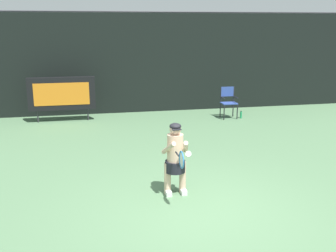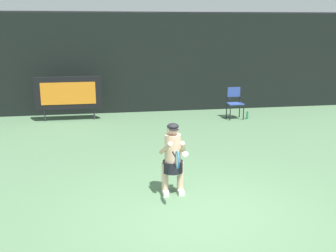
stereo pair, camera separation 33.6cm
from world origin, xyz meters
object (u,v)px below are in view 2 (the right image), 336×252
at_px(tennis_player, 173,157).
at_px(tennis_racket, 177,159).
at_px(water_bottle, 247,115).
at_px(scoreboard, 68,93).
at_px(umpire_chair, 235,101).

bearing_deg(tennis_player, tennis_racket, -94.17).
bearing_deg(tennis_player, water_bottle, 57.65).
bearing_deg(scoreboard, water_bottle, -7.61).
height_order(scoreboard, water_bottle, scoreboard).
relative_size(umpire_chair, tennis_racket, 1.79).
bearing_deg(umpire_chair, tennis_racket, -116.45).
bearing_deg(tennis_racket, tennis_player, 70.59).
distance_m(umpire_chair, tennis_racket, 7.44).
distance_m(umpire_chair, water_bottle, 0.67).
relative_size(umpire_chair, tennis_player, 0.77).
bearing_deg(tennis_racket, water_bottle, 44.84).
xyz_separation_m(scoreboard, umpire_chair, (5.65, -0.64, -0.33)).
bearing_deg(scoreboard, umpire_chair, -6.47).
distance_m(umpire_chair, tennis_player, 6.82).
distance_m(scoreboard, water_bottle, 6.18).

